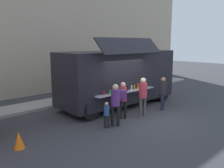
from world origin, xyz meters
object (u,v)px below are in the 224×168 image
object	(u,v)px
customer_mid_with_backpack	(123,97)
child_near_queue	(107,113)
trash_bin	(132,83)
customer_rear_waiting	(115,101)
traffic_cone_orange	(19,140)
customer_extra_browsing	(163,91)
food_truck_main	(118,76)
customer_front_ordering	(143,94)

from	to	relation	value
customer_mid_with_backpack	child_near_queue	distance (m)	1.39
trash_bin	customer_rear_waiting	xyz separation A→B (m)	(-5.96, -4.48, 0.57)
customer_mid_with_backpack	child_near_queue	xyz separation A→B (m)	(-1.29, -0.37, -0.37)
traffic_cone_orange	customer_extra_browsing	world-z (taller)	customer_extra_browsing
traffic_cone_orange	customer_extra_browsing	bearing A→B (deg)	-4.92
customer_mid_with_backpack	trash_bin	bearing A→B (deg)	-8.00
trash_bin	customer_rear_waiting	world-z (taller)	customer_rear_waiting
customer_extra_browsing	trash_bin	bearing A→B (deg)	-50.15
customer_mid_with_backpack	customer_extra_browsing	distance (m)	2.44
traffic_cone_orange	food_truck_main	bearing A→B (deg)	14.59
customer_front_ordering	customer_extra_browsing	size ratio (longest dim) A/B	1.08
food_truck_main	customer_rear_waiting	xyz separation A→B (m)	(-2.29, -2.16, -0.55)
trash_bin	customer_extra_browsing	bearing A→B (deg)	-121.06
trash_bin	child_near_queue	xyz separation A→B (m)	(-6.38, -4.43, 0.18)
trash_bin	customer_front_ordering	size ratio (longest dim) A/B	0.51
customer_front_ordering	customer_extra_browsing	world-z (taller)	customer_front_ordering
traffic_cone_orange	child_near_queue	distance (m)	3.28
traffic_cone_orange	child_near_queue	xyz separation A→B (m)	(3.22, -0.56, 0.36)
customer_mid_with_backpack	customer_rear_waiting	xyz separation A→B (m)	(-0.87, -0.42, 0.03)
trash_bin	customer_mid_with_backpack	size ratio (longest dim) A/B	0.56
trash_bin	customer_rear_waiting	bearing A→B (deg)	-143.07
customer_rear_waiting	child_near_queue	distance (m)	0.58
customer_front_ordering	customer_extra_browsing	xyz separation A→B (m)	(1.52, -0.02, -0.08)
customer_mid_with_backpack	customer_extra_browsing	xyz separation A→B (m)	(2.41, -0.40, -0.01)
food_truck_main	child_near_queue	xyz separation A→B (m)	(-2.71, -2.10, -0.94)
customer_rear_waiting	child_near_queue	world-z (taller)	customer_rear_waiting
traffic_cone_orange	trash_bin	xyz separation A→B (m)	(9.60, 3.86, 0.18)
customer_front_ordering	customer_rear_waiting	distance (m)	1.75
food_truck_main	trash_bin	distance (m)	4.49
customer_front_ordering	customer_extra_browsing	bearing A→B (deg)	-84.06
trash_bin	customer_rear_waiting	size ratio (longest dim) A/B	0.53
traffic_cone_orange	trash_bin	size ratio (longest dim) A/B	0.61
food_truck_main	traffic_cone_orange	bearing A→B (deg)	-163.32
customer_rear_waiting	child_near_queue	xyz separation A→B (m)	(-0.42, 0.05, -0.39)
trash_bin	customer_front_ordering	bearing A→B (deg)	-133.44
trash_bin	customer_rear_waiting	distance (m)	7.48
food_truck_main	customer_rear_waiting	bearing A→B (deg)	-134.57
customer_front_ordering	customer_rear_waiting	size ratio (longest dim) A/B	1.03
customer_rear_waiting	customer_extra_browsing	world-z (taller)	customer_rear_waiting
child_near_queue	traffic_cone_orange	bearing A→B (deg)	131.92
customer_front_ordering	child_near_queue	size ratio (longest dim) A/B	1.68
traffic_cone_orange	customer_front_ordering	distance (m)	5.48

